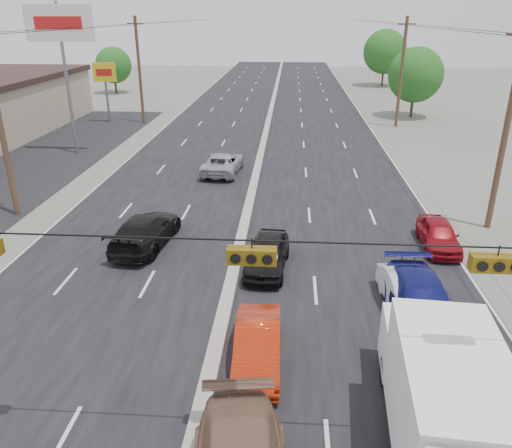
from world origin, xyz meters
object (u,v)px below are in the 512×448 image
Objects in this scene: queue_car_a at (267,254)px; pole_sign_billboard at (60,33)px; tree_right_far at (385,52)px; oncoming_far at (223,163)px; tree_left_far at (114,65)px; tree_right_mid at (416,75)px; utility_pole_right_b at (506,129)px; utility_pole_left_b at (0,121)px; box_truck at (442,395)px; utility_pole_left_c at (139,70)px; queue_car_e at (439,235)px; pole_sign_far at (105,77)px; oncoming_near at (146,231)px; queue_car_b at (408,295)px; red_sedan at (257,346)px; utility_pole_right_c at (401,72)px; queue_car_d at (421,303)px.

pole_sign_billboard is at bearing 135.71° from queue_car_a.
tree_right_far is 50.18m from oncoming_far.
tree_left_far reaches higher than queue_car_a.
utility_pole_right_b is at bearing -94.76° from tree_right_mid.
utility_pole_left_b is at bearing -117.39° from tree_right_far.
pole_sign_billboard reaches higher than box_truck.
queue_car_e is (21.75, -27.68, -4.45)m from utility_pole_left_c.
tree_left_far is (-6.00, 20.00, -0.69)m from pole_sign_far.
tree_right_mid is 1.72× the size of queue_car_a.
oncoming_near is at bearing 137.17° from box_truck.
box_truck is at bearing -60.93° from pole_sign_far.
pole_sign_far is 40.43m from queue_car_b.
utility_pole_left_c reaches higher than red_sedan.
utility_pole_left_b is 1.00× the size of utility_pole_right_c.
utility_pole_left_c is 1.00× the size of utility_pole_right_c.
utility_pole_right_b is 11.02m from queue_car_b.
utility_pole_left_c is 27.96m from tree_right_mid.
oncoming_near is (10.08, -16.35, -8.12)m from pole_sign_billboard.
queue_car_a is at bearing -111.04° from tree_right_mid.
pole_sign_far is 0.84× the size of tree_right_mid.
tree_right_mid reaches higher than queue_car_d.
utility_pole_right_b reaches higher than queue_car_e.
utility_pole_left_c is 1.67× the size of pole_sign_far.
utility_pole_right_b is 1.67× the size of pole_sign_far.
red_sedan is 0.77× the size of oncoming_near.
utility_pole_right_c is 38.55m from red_sedan.
pole_sign_far is at bearing 123.62° from queue_car_d.
tree_right_mid is at bearing -113.68° from oncoming_near.
queue_car_b is at bearing -99.90° from utility_pole_right_c.
tree_left_far is 1.22× the size of oncoming_far.
tree_right_far is at bearing -102.76° from oncoming_near.
utility_pole_right_c is 2.49× the size of queue_car_b.
oncoming_near reaches higher than red_sedan.
pole_sign_billboard is 1.35× the size of tree_right_far.
tree_right_far reaches higher than queue_car_b.
queue_car_d is (21.50, -21.96, -8.10)m from pole_sign_billboard.
pole_sign_billboard is 35.19m from box_truck.
utility_pole_left_c is 1.88× the size of queue_car_d.
tree_right_mid is at bearing 70.37° from red_sedan.
tree_left_far is at bearing 124.98° from queue_car_e.
queue_car_b is (19.20, -33.25, -4.45)m from utility_pole_left_c.
tree_right_far reaches higher than queue_car_d.
pole_sign_far is at bearing -73.30° from tree_left_far.
box_truck is at bearing -98.14° from tree_right_far.
red_sedan is at bearing 104.65° from oncoming_far.
pole_sign_billboard reaches higher than utility_pole_left_b.
tree_left_far reaches higher than queue_car_b.
tree_right_far is (3.50, 55.00, -0.15)m from utility_pole_right_b.
oncoming_far is (13.67, -16.52, -3.71)m from pole_sign_far.
tree_right_far reaches higher than pole_sign_far.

